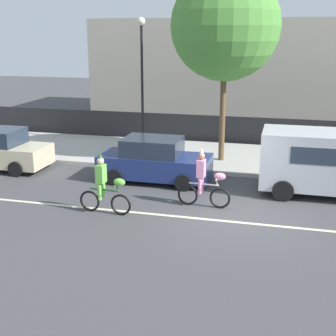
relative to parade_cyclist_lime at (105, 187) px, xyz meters
name	(u,v)px	position (x,y,z in m)	size (l,w,h in m)	color
ground_plane	(235,216)	(3.91, 0.77, -0.84)	(80.00, 80.00, 0.00)	#424244
road_centre_line	(234,222)	(3.91, 0.27, -0.84)	(36.00, 0.14, 0.01)	beige
sidewalk_curb	(253,159)	(3.91, 7.27, -0.77)	(60.00, 5.00, 0.15)	#ADAAA3
fence_line	(258,132)	(3.91, 10.17, -0.14)	(40.00, 0.08, 1.40)	black
building_backdrop	(321,70)	(7.13, 18.77, 2.23)	(28.00, 8.00, 6.15)	#B2A899
parade_cyclist_lime	(105,187)	(0.00, 0.00, 0.00)	(1.72, 0.50, 1.92)	black
parade_cyclist_pink	(204,181)	(2.83, 1.31, 0.00)	(1.72, 0.50, 1.92)	black
parked_car_navy	(154,161)	(0.56, 3.51, -0.06)	(4.10, 1.92, 1.64)	navy
street_lamp_post	(142,64)	(-1.36, 8.25, 3.15)	(0.36, 0.36, 5.86)	black
street_tree_near_lamp	(225,26)	(2.62, 6.59, 4.76)	(4.34, 4.34, 7.63)	brown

